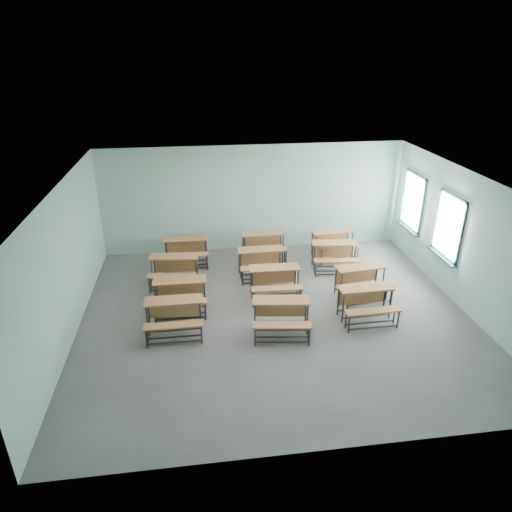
% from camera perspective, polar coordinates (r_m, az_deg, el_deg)
% --- Properties ---
extents(room, '(9.04, 8.04, 3.24)m').
position_cam_1_polar(room, '(10.13, 3.08, 0.45)').
color(room, slate).
rests_on(room, ground).
extents(desk_unit_r0c0, '(1.25, 0.84, 0.78)m').
position_cam_1_polar(desk_unit_r0c0, '(10.10, -10.23, -6.95)').
color(desk_unit_r0c0, '#A86C3C').
rests_on(desk_unit_r0c0, ground).
extents(desk_unit_r0c1, '(1.35, 0.99, 0.78)m').
position_cam_1_polar(desk_unit_r0c1, '(9.96, 3.17, -7.04)').
color(desk_unit_r0c1, '#A86C3C').
rests_on(desk_unit_r0c1, ground).
extents(desk_unit_r0c2, '(1.27, 0.87, 0.78)m').
position_cam_1_polar(desk_unit_r0c2, '(10.73, 13.68, -5.27)').
color(desk_unit_r0c2, '#A86C3C').
rests_on(desk_unit_r0c2, ground).
extents(desk_unit_r1c0, '(1.26, 0.86, 0.78)m').
position_cam_1_polar(desk_unit_r1c0, '(10.89, -9.47, -4.37)').
color(desk_unit_r1c0, '#A86C3C').
rests_on(desk_unit_r1c0, ground).
extents(desk_unit_r1c1, '(1.28, 0.88, 0.78)m').
position_cam_1_polar(desk_unit_r1c1, '(11.33, 2.37, -2.80)').
color(desk_unit_r1c1, '#A86C3C').
rests_on(desk_unit_r1c1, ground).
extents(desk_unit_r1c2, '(1.33, 0.97, 0.78)m').
position_cam_1_polar(desk_unit_r1c2, '(11.66, 13.08, -2.64)').
color(desk_unit_r1c2, '#A86C3C').
rests_on(desk_unit_r1c2, ground).
extents(desk_unit_r2c0, '(1.33, 0.97, 0.78)m').
position_cam_1_polar(desk_unit_r2c0, '(12.10, -10.24, -1.30)').
color(desk_unit_r2c0, '#A86C3C').
rests_on(desk_unit_r2c0, ground).
extents(desk_unit_r2c1, '(1.26, 0.85, 0.78)m').
position_cam_1_polar(desk_unit_r2c1, '(12.32, 0.69, -0.38)').
color(desk_unit_r2c1, '#A86C3C').
rests_on(desk_unit_r2c1, ground).
extents(desk_unit_r2c2, '(1.33, 0.97, 0.78)m').
position_cam_1_polar(desk_unit_r2c2, '(12.91, 9.81, 0.47)').
color(desk_unit_r2c2, '#A86C3C').
rests_on(desk_unit_r2c2, ground).
extents(desk_unit_r3c0, '(1.25, 0.85, 0.78)m').
position_cam_1_polar(desk_unit_r3c0, '(13.20, -8.72, 1.10)').
color(desk_unit_r3c0, '#A86C3C').
rests_on(desk_unit_r3c0, ground).
extents(desk_unit_r3c1, '(1.27, 0.88, 0.78)m').
position_cam_1_polar(desk_unit_r3c1, '(13.37, 0.96, 1.73)').
color(desk_unit_r3c1, '#A86C3C').
rests_on(desk_unit_r3c1, ground).
extents(desk_unit_r3c2, '(1.33, 0.97, 0.78)m').
position_cam_1_polar(desk_unit_r3c2, '(13.71, 9.70, 1.95)').
color(desk_unit_r3c2, '#A86C3C').
rests_on(desk_unit_r3c2, ground).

